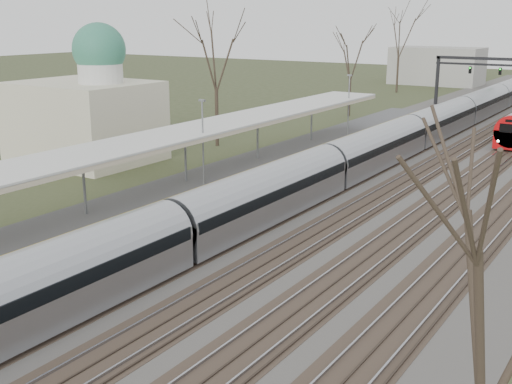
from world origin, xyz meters
TOP-DOWN VIEW (x-y plane):
  - track_bed at (0.26, 55.00)m, footprint 24.00×160.00m
  - platform at (-9.05, 37.50)m, footprint 3.50×69.00m
  - canopy at (-9.05, 32.99)m, footprint 4.10×50.00m
  - dome_building at (-21.71, 38.00)m, footprint 10.00×8.00m
  - tree_west_far at (-17.00, 48.00)m, footprint 5.50×5.50m
  - tree_east_near at (13.00, 15.00)m, footprint 4.50×4.50m
  - train_near at (-2.50, 54.68)m, footprint 2.62×90.21m

SIDE VIEW (x-z plane):
  - track_bed at x=0.26m, z-range -0.05..0.17m
  - platform at x=-9.05m, z-range 0.00..1.00m
  - train_near at x=-2.50m, z-range -0.05..3.00m
  - dome_building at x=-21.71m, z-range -1.43..8.87m
  - canopy at x=-9.05m, z-range 2.37..5.48m
  - tree_east_near at x=13.00m, z-range 1.92..11.19m
  - tree_west_far at x=-17.00m, z-range 2.35..13.68m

